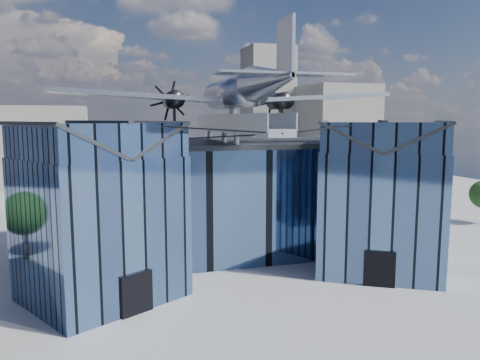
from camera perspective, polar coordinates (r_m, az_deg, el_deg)
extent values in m
plane|color=gray|center=(36.22, 0.89, -11.78)|extent=(120.00, 120.00, 0.00)
cube|color=#45618C|center=(43.46, -2.56, -2.03)|extent=(28.00, 14.00, 9.50)
cube|color=#23262A|center=(42.92, -2.60, 4.50)|extent=(28.00, 14.00, 0.40)
cube|color=#45618C|center=(32.50, -16.64, -5.64)|extent=(11.79, 11.43, 9.50)
cube|color=#45618C|center=(31.71, -17.04, 4.71)|extent=(11.56, 11.20, 2.20)
cube|color=#23262A|center=(30.68, -20.72, 4.47)|extent=(7.98, 9.23, 2.40)
cube|color=#23262A|center=(32.86, -13.60, 4.92)|extent=(7.98, 9.23, 2.40)
cube|color=#23262A|center=(31.68, -17.12, 6.79)|extent=(4.30, 7.10, 0.18)
cube|color=black|center=(30.17, -12.48, -13.38)|extent=(2.03, 1.32, 2.60)
cube|color=black|center=(34.86, -10.17, -4.55)|extent=(0.34, 0.34, 9.50)
cube|color=#45618C|center=(38.42, 16.55, -3.62)|extent=(11.79, 11.43, 9.50)
cube|color=#45618C|center=(37.75, 16.88, 5.13)|extent=(11.56, 11.20, 2.20)
cube|color=#23262A|center=(37.70, 13.46, 5.24)|extent=(7.98, 9.23, 2.40)
cube|color=#23262A|center=(37.93, 20.29, 4.99)|extent=(7.98, 9.23, 2.40)
cube|color=#23262A|center=(37.72, 16.95, 6.87)|extent=(4.30, 7.10, 0.18)
cube|color=black|center=(35.34, 16.62, -10.37)|extent=(2.03, 1.32, 2.60)
cube|color=black|center=(38.46, 9.83, -3.40)|extent=(0.34, 0.34, 9.50)
cube|color=#999EA6|center=(37.54, -0.64, 6.20)|extent=(1.80, 21.00, 0.50)
cube|color=#999EA6|center=(37.30, -1.98, 7.19)|extent=(0.08, 21.00, 1.10)
cube|color=#999EA6|center=(37.78, 0.69, 7.20)|extent=(0.08, 21.00, 1.10)
cylinder|color=#999EA6|center=(46.78, -3.75, 5.63)|extent=(0.44, 0.44, 1.35)
cylinder|color=#999EA6|center=(40.94, -1.95, 5.37)|extent=(0.44, 0.44, 1.35)
cylinder|color=#999EA6|center=(37.08, -0.43, 5.14)|extent=(0.44, 0.44, 1.35)
cylinder|color=#999EA6|center=(38.01, -0.84, 7.65)|extent=(0.70, 0.70, 1.40)
cylinder|color=black|center=(29.07, -6.73, 6.34)|extent=(10.55, 6.08, 0.69)
cylinder|color=black|center=(32.48, 11.99, 6.35)|extent=(10.55, 6.08, 0.69)
cylinder|color=black|center=(34.91, -4.53, 5.17)|extent=(6.09, 17.04, 1.19)
cylinder|color=black|center=(36.59, 4.76, 5.28)|extent=(6.09, 17.04, 1.19)
cylinder|color=#A4AAB1|center=(38.06, -0.85, 10.59)|extent=(2.50, 11.00, 2.50)
sphere|color=#A4AAB1|center=(43.39, -2.79, 10.21)|extent=(2.50, 2.50, 2.50)
cube|color=black|center=(42.45, -2.48, 11.20)|extent=(1.60, 1.40, 0.50)
cone|color=#A4AAB1|center=(29.51, 3.85, 12.03)|extent=(2.50, 7.00, 2.50)
cube|color=#A4AAB1|center=(27.55, 5.57, 15.68)|extent=(0.18, 2.40, 3.40)
cube|color=#A4AAB1|center=(27.48, 5.45, 12.76)|extent=(8.00, 1.80, 0.14)
cube|color=#A4AAB1|center=(37.83, -11.70, 10.00)|extent=(14.00, 3.20, 1.08)
cylinder|color=black|center=(38.68, -8.17, 9.65)|extent=(1.44, 3.20, 1.44)
cone|color=black|center=(40.46, -8.53, 9.55)|extent=(0.70, 0.70, 0.70)
cube|color=black|center=(40.61, -8.55, 9.54)|extent=(1.05, 0.06, 3.33)
cube|color=black|center=(40.61, -8.55, 9.54)|extent=(2.53, 0.06, 2.53)
cube|color=black|center=(40.61, -8.55, 9.54)|extent=(3.33, 0.06, 1.05)
cylinder|color=black|center=(38.06, -8.01, 7.84)|extent=(0.24, 0.24, 1.75)
cube|color=#A4AAB1|center=(41.36, 8.32, 9.86)|extent=(14.00, 3.20, 1.08)
cylinder|color=black|center=(40.99, 4.86, 9.58)|extent=(1.44, 3.20, 1.44)
cone|color=black|center=(42.67, 3.99, 9.51)|extent=(0.70, 0.70, 0.70)
cube|color=black|center=(42.81, 3.92, 9.50)|extent=(1.05, 0.06, 3.33)
cube|color=black|center=(42.81, 3.92, 9.50)|extent=(2.53, 0.06, 2.53)
cube|color=black|center=(42.81, 3.92, 9.50)|extent=(3.33, 0.06, 1.05)
cylinder|color=black|center=(40.40, 5.15, 7.87)|extent=(0.24, 0.24, 1.75)
cube|color=gray|center=(91.00, 11.47, 5.54)|extent=(12.00, 14.00, 18.00)
cube|color=gray|center=(88.39, -22.60, 3.76)|extent=(14.00, 10.00, 14.00)
cube|color=gray|center=(96.16, 3.40, 8.17)|extent=(9.00, 9.00, 26.00)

